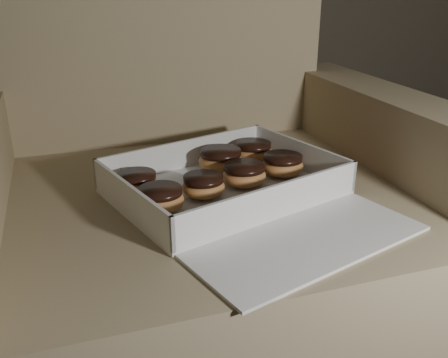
% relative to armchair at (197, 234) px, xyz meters
% --- Properties ---
extents(armchair, '(0.92, 0.78, 0.96)m').
position_rel_armchair_xyz_m(armchair, '(0.00, 0.00, 0.00)').
color(armchair, '#937D5E').
rests_on(armchair, floor).
extents(bakery_box, '(0.47, 0.52, 0.06)m').
position_rel_armchair_xyz_m(bakery_box, '(0.04, -0.13, 0.14)').
color(bakery_box, silver).
rests_on(bakery_box, armchair).
extents(donut_a, '(0.08, 0.08, 0.04)m').
position_rel_armchair_xyz_m(donut_a, '(0.13, 0.02, 0.16)').
color(donut_a, '#D18749').
rests_on(donut_a, bakery_box).
extents(donut_b, '(0.08, 0.08, 0.04)m').
position_rel_armchair_xyz_m(donut_b, '(0.15, -0.07, 0.16)').
color(donut_b, '#D18749').
rests_on(donut_b, bakery_box).
extents(donut_c, '(0.09, 0.09, 0.04)m').
position_rel_armchair_xyz_m(donut_c, '(0.05, -0.01, 0.16)').
color(donut_c, '#D18749').
rests_on(donut_c, bakery_box).
extents(donut_d, '(0.07, 0.07, 0.04)m').
position_rel_armchair_xyz_m(donut_d, '(-0.02, -0.11, 0.16)').
color(donut_d, '#D18749').
rests_on(donut_d, bakery_box).
extents(donut_e, '(0.07, 0.07, 0.04)m').
position_rel_armchair_xyz_m(donut_e, '(-0.12, -0.06, 0.16)').
color(donut_e, '#D18749').
rests_on(donut_e, bakery_box).
extents(donut_f, '(0.08, 0.08, 0.04)m').
position_rel_armchair_xyz_m(donut_f, '(-0.10, -0.15, 0.16)').
color(donut_f, '#D18749').
rests_on(donut_f, bakery_box).
extents(donut_g, '(0.08, 0.08, 0.04)m').
position_rel_armchair_xyz_m(donut_g, '(0.07, -0.09, 0.16)').
color(donut_g, '#D18749').
rests_on(donut_g, bakery_box).
extents(crumb_a, '(0.01, 0.01, 0.00)m').
position_rel_armchair_xyz_m(crumb_a, '(0.05, -0.14, 0.14)').
color(crumb_a, black).
rests_on(crumb_a, bakery_box).
extents(crumb_b, '(0.01, 0.01, 0.00)m').
position_rel_armchair_xyz_m(crumb_b, '(-0.05, -0.16, 0.14)').
color(crumb_b, black).
rests_on(crumb_b, bakery_box).
extents(crumb_c, '(0.01, 0.01, 0.00)m').
position_rel_armchair_xyz_m(crumb_c, '(-0.03, -0.19, 0.14)').
color(crumb_c, black).
rests_on(crumb_c, bakery_box).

